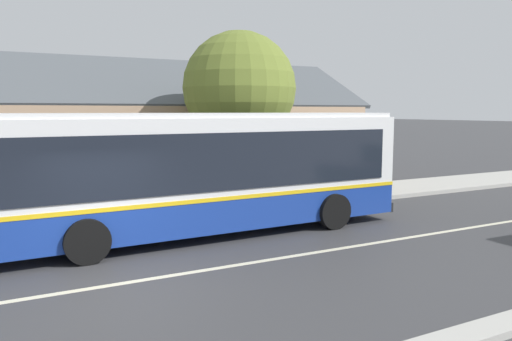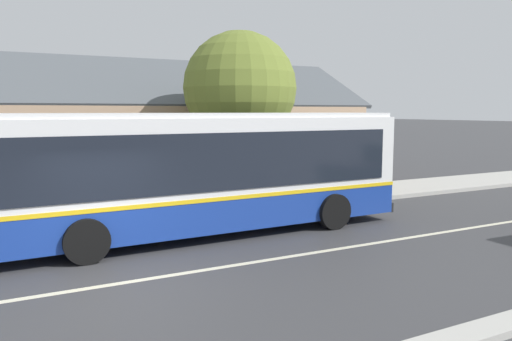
{
  "view_description": "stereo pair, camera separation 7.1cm",
  "coord_description": "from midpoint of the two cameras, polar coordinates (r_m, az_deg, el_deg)",
  "views": [
    {
      "loc": [
        -2.03,
        -9.35,
        3.28
      ],
      "look_at": [
        4.73,
        3.35,
        1.57
      ],
      "focal_mm": 35.0,
      "sensor_mm": 36.0,
      "label": 1
    },
    {
      "loc": [
        -1.96,
        -9.39,
        3.28
      ],
      "look_at": [
        4.73,
        3.35,
        1.57
      ],
      "focal_mm": 35.0,
      "sensor_mm": 36.0,
      "label": 2
    }
  ],
  "objects": [
    {
      "name": "ground_plane",
      "position": [
        10.13,
        -15.48,
        -12.38
      ],
      "size": [
        300.0,
        300.0,
        0.0
      ],
      "primitive_type": "plane",
      "color": "#38383A"
    },
    {
      "name": "sidewalk_far",
      "position": [
        15.83,
        -20.27,
        -5.33
      ],
      "size": [
        60.0,
        3.0,
        0.15
      ],
      "primitive_type": "cube",
      "color": "#ADAAA3",
      "rests_on": "ground"
    },
    {
      "name": "lane_divider_stripe",
      "position": [
        10.13,
        -15.48,
        -12.36
      ],
      "size": [
        60.0,
        0.16,
        0.01
      ],
      "primitive_type": "cube",
      "color": "beige",
      "rests_on": "ground"
    },
    {
      "name": "community_building",
      "position": [
        23.12,
        -17.1,
        3.02
      ],
      "size": [
        22.75,
        8.89,
        6.69
      ],
      "color": "tan",
      "rests_on": "ground"
    },
    {
      "name": "transit_bus",
      "position": [
        13.27,
        -6.62,
        0.06
      ],
      "size": [
        11.52,
        2.92,
        3.24
      ],
      "color": "navy",
      "rests_on": "ground"
    },
    {
      "name": "street_tree_primary",
      "position": [
        18.24,
        -2.03,
        9.32
      ],
      "size": [
        4.09,
        4.09,
        6.15
      ],
      "color": "#4C3828",
      "rests_on": "ground"
    },
    {
      "name": "bus_stop_sign",
      "position": [
        18.52,
        10.81,
        1.58
      ],
      "size": [
        0.36,
        0.07,
        2.4
      ],
      "color": "gray",
      "rests_on": "sidewalk_far"
    }
  ]
}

